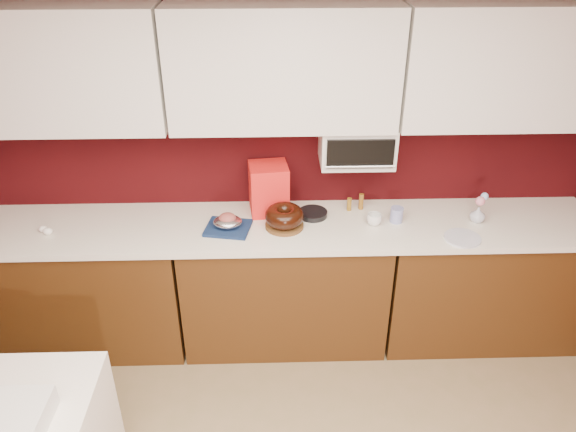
# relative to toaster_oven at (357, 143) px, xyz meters

# --- Properties ---
(ceiling) EXTENTS (4.00, 4.50, 0.02)m
(ceiling) POSITION_rel_toaster_oven_xyz_m (-0.45, -2.10, 1.12)
(ceiling) COLOR white
(ceiling) RESTS_ON wall_back
(wall_back) EXTENTS (4.00, 0.02, 2.50)m
(wall_back) POSITION_rel_toaster_oven_xyz_m (-0.45, 0.15, -0.12)
(wall_back) COLOR #360709
(wall_back) RESTS_ON floor
(base_cabinet_left) EXTENTS (1.31, 0.58, 0.86)m
(base_cabinet_left) POSITION_rel_toaster_oven_xyz_m (-1.78, -0.17, -0.95)
(base_cabinet_left) COLOR #48290E
(base_cabinet_left) RESTS_ON floor
(base_cabinet_center) EXTENTS (1.31, 0.58, 0.86)m
(base_cabinet_center) POSITION_rel_toaster_oven_xyz_m (-0.45, -0.17, -0.95)
(base_cabinet_center) COLOR #48290E
(base_cabinet_center) RESTS_ON floor
(base_cabinet_right) EXTENTS (1.31, 0.58, 0.86)m
(base_cabinet_right) POSITION_rel_toaster_oven_xyz_m (0.88, -0.17, -0.95)
(base_cabinet_right) COLOR #48290E
(base_cabinet_right) RESTS_ON floor
(countertop) EXTENTS (4.00, 0.62, 0.04)m
(countertop) POSITION_rel_toaster_oven_xyz_m (-0.45, -0.17, -0.49)
(countertop) COLOR white
(countertop) RESTS_ON base_cabinet_center
(upper_cabinet_left) EXTENTS (1.31, 0.33, 0.70)m
(upper_cabinet_left) POSITION_rel_toaster_oven_xyz_m (-1.78, -0.02, 0.48)
(upper_cabinet_left) COLOR white
(upper_cabinet_left) RESTS_ON wall_back
(upper_cabinet_center) EXTENTS (1.31, 0.33, 0.70)m
(upper_cabinet_center) POSITION_rel_toaster_oven_xyz_m (-0.45, -0.02, 0.48)
(upper_cabinet_center) COLOR white
(upper_cabinet_center) RESTS_ON wall_back
(upper_cabinet_right) EXTENTS (1.31, 0.33, 0.70)m
(upper_cabinet_right) POSITION_rel_toaster_oven_xyz_m (0.88, -0.02, 0.48)
(upper_cabinet_right) COLOR white
(upper_cabinet_right) RESTS_ON wall_back
(toaster_oven) EXTENTS (0.45, 0.30, 0.25)m
(toaster_oven) POSITION_rel_toaster_oven_xyz_m (0.00, 0.00, 0.00)
(toaster_oven) COLOR white
(toaster_oven) RESTS_ON upper_cabinet_center
(toaster_oven_door) EXTENTS (0.40, 0.02, 0.18)m
(toaster_oven_door) POSITION_rel_toaster_oven_xyz_m (0.00, -0.16, 0.00)
(toaster_oven_door) COLOR black
(toaster_oven_door) RESTS_ON toaster_oven
(toaster_oven_handle) EXTENTS (0.42, 0.02, 0.02)m
(toaster_oven_handle) POSITION_rel_toaster_oven_xyz_m (0.00, -0.18, -0.07)
(toaster_oven_handle) COLOR silver
(toaster_oven_handle) RESTS_ON toaster_oven
(cake_base) EXTENTS (0.26, 0.26, 0.02)m
(cake_base) POSITION_rel_toaster_oven_xyz_m (-0.45, -0.19, -0.46)
(cake_base) COLOR brown
(cake_base) RESTS_ON countertop
(bundt_cake) EXTENTS (0.26, 0.26, 0.10)m
(bundt_cake) POSITION_rel_toaster_oven_xyz_m (-0.45, -0.19, -0.39)
(bundt_cake) COLOR black
(bundt_cake) RESTS_ON cake_base
(navy_towel) EXTENTS (0.30, 0.27, 0.02)m
(navy_towel) POSITION_rel_toaster_oven_xyz_m (-0.80, -0.21, -0.46)
(navy_towel) COLOR navy
(navy_towel) RESTS_ON countertop
(foil_ham_nest) EXTENTS (0.19, 0.16, 0.07)m
(foil_ham_nest) POSITION_rel_toaster_oven_xyz_m (-0.80, -0.21, -0.42)
(foil_ham_nest) COLOR silver
(foil_ham_nest) RESTS_ON navy_towel
(roasted_ham) EXTENTS (0.12, 0.10, 0.07)m
(roasted_ham) POSITION_rel_toaster_oven_xyz_m (-0.80, -0.21, -0.40)
(roasted_ham) COLOR #A3514A
(roasted_ham) RESTS_ON foil_ham_nest
(pandoro_box) EXTENTS (0.27, 0.25, 0.33)m
(pandoro_box) POSITION_rel_toaster_oven_xyz_m (-0.55, 0.01, -0.31)
(pandoro_box) COLOR red
(pandoro_box) RESTS_ON countertop
(dark_pan) EXTENTS (0.24, 0.24, 0.03)m
(dark_pan) POSITION_rel_toaster_oven_xyz_m (-0.26, -0.06, -0.46)
(dark_pan) COLOR black
(dark_pan) RESTS_ON countertop
(coffee_mug) EXTENTS (0.10, 0.10, 0.09)m
(coffee_mug) POSITION_rel_toaster_oven_xyz_m (0.11, -0.18, -0.43)
(coffee_mug) COLOR white
(coffee_mug) RESTS_ON countertop
(blue_jar) EXTENTS (0.10, 0.10, 0.10)m
(blue_jar) POSITION_rel_toaster_oven_xyz_m (0.26, -0.15, -0.43)
(blue_jar) COLOR #1B2C96
(blue_jar) RESTS_ON countertop
(flower_vase) EXTENTS (0.10, 0.10, 0.12)m
(flower_vase) POSITION_rel_toaster_oven_xyz_m (0.77, -0.16, -0.42)
(flower_vase) COLOR silver
(flower_vase) RESTS_ON countertop
(flower_pink) EXTENTS (0.06, 0.06, 0.06)m
(flower_pink) POSITION_rel_toaster_oven_xyz_m (0.77, -0.16, -0.33)
(flower_pink) COLOR pink
(flower_pink) RESTS_ON flower_vase
(flower_blue) EXTENTS (0.05, 0.05, 0.05)m
(flower_blue) POSITION_rel_toaster_oven_xyz_m (0.80, -0.14, -0.30)
(flower_blue) COLOR #99BDF5
(flower_blue) RESTS_ON flower_vase
(china_plate) EXTENTS (0.24, 0.24, 0.01)m
(china_plate) POSITION_rel_toaster_oven_xyz_m (0.62, -0.37, -0.47)
(china_plate) COLOR silver
(china_plate) RESTS_ON countertop
(amber_bottle) EXTENTS (0.03, 0.03, 0.09)m
(amber_bottle) POSITION_rel_toaster_oven_xyz_m (-0.02, 0.01, -0.43)
(amber_bottle) COLOR #855F18
(amber_bottle) RESTS_ON countertop
(egg_left) EXTENTS (0.07, 0.06, 0.05)m
(egg_left) POSITION_rel_toaster_oven_xyz_m (-1.90, -0.24, -0.45)
(egg_left) COLOR white
(egg_left) RESTS_ON countertop
(egg_right) EXTENTS (0.06, 0.05, 0.04)m
(egg_right) POSITION_rel_toaster_oven_xyz_m (-1.93, -0.21, -0.45)
(egg_right) COLOR white
(egg_right) RESTS_ON countertop
(newspaper_stack) EXTENTS (0.31, 0.26, 0.11)m
(newspaper_stack) POSITION_rel_toaster_oven_xyz_m (-1.64, -1.54, -0.57)
(newspaper_stack) COLOR white
(newspaper_stack) RESTS_ON dining_table
(amber_bottle_tall) EXTENTS (0.04, 0.04, 0.11)m
(amber_bottle_tall) POSITION_rel_toaster_oven_xyz_m (0.06, 0.02, -0.42)
(amber_bottle_tall) COLOR brown
(amber_bottle_tall) RESTS_ON countertop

